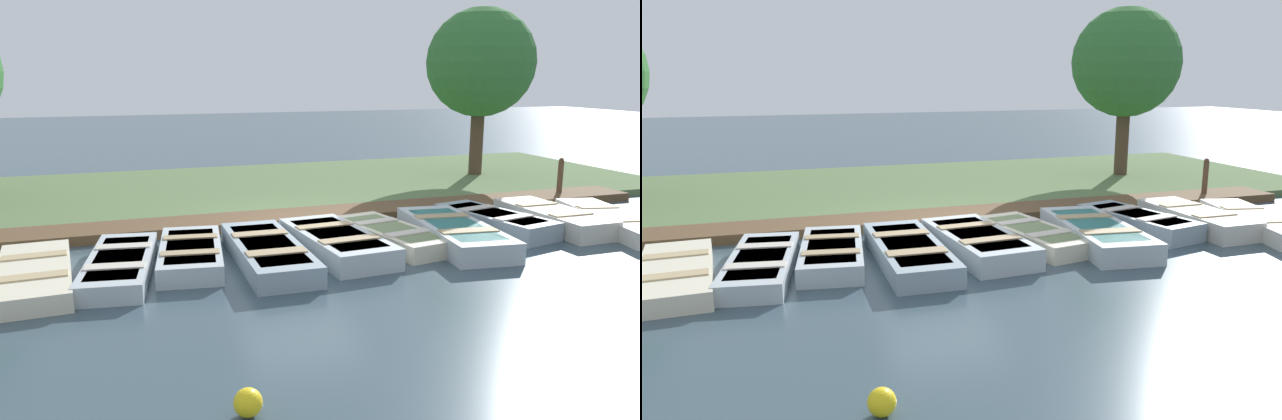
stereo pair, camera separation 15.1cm
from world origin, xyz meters
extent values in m
plane|color=#384C56|center=(0.00, 0.00, 0.00)|extent=(80.00, 80.00, 0.00)
cube|color=#567042|center=(-5.00, 0.00, 0.09)|extent=(8.00, 24.00, 0.17)
cube|color=brown|center=(-1.12, 0.00, 0.10)|extent=(1.20, 18.54, 0.20)
cube|color=beige|center=(1.64, -5.01, 0.15)|extent=(3.19, 1.30, 0.30)
cube|color=#4C709E|center=(1.64, -5.01, 0.29)|extent=(2.61, 1.02, 0.02)
cube|color=tan|center=(2.23, -4.97, 0.32)|extent=(0.38, 1.03, 0.03)
cube|color=tan|center=(1.04, -5.05, 0.32)|extent=(0.38, 1.03, 0.03)
cube|color=#B2BCC1|center=(1.54, -3.69, 0.16)|extent=(3.23, 1.46, 0.31)
cube|color=#994C33|center=(1.54, -3.69, 0.30)|extent=(2.64, 1.15, 0.03)
cube|color=beige|center=(2.13, -3.78, 0.33)|extent=(0.44, 0.97, 0.03)
cube|color=beige|center=(0.96, -3.61, 0.33)|extent=(0.44, 0.97, 0.03)
cube|color=#B2BCC1|center=(1.30, -2.48, 0.17)|extent=(2.89, 1.44, 0.34)
cube|color=beige|center=(1.30, -2.48, 0.32)|extent=(2.37, 1.14, 0.03)
cube|color=tan|center=(1.83, -2.56, 0.35)|extent=(0.41, 1.01, 0.03)
cube|color=tan|center=(0.78, -2.41, 0.35)|extent=(0.41, 1.01, 0.03)
cube|color=#8C9EA8|center=(1.70, -1.18, 0.18)|extent=(3.42, 1.17, 0.36)
cube|color=#994C33|center=(1.70, -1.18, 0.35)|extent=(2.80, 0.92, 0.03)
cube|color=tan|center=(2.34, -1.19, 0.38)|extent=(0.36, 1.03, 0.03)
cube|color=tan|center=(1.05, -1.16, 0.38)|extent=(0.36, 1.03, 0.03)
cube|color=#B2BCC1|center=(1.56, 0.19, 0.20)|extent=(3.05, 1.44, 0.40)
cube|color=#6B7F51|center=(1.56, 0.19, 0.38)|extent=(2.50, 1.13, 0.03)
cube|color=tan|center=(2.12, 0.23, 0.41)|extent=(0.38, 1.14, 0.03)
cube|color=tan|center=(0.99, 0.15, 0.41)|extent=(0.38, 1.14, 0.03)
cube|color=beige|center=(1.28, 1.45, 0.17)|extent=(2.95, 1.53, 0.33)
cube|color=#6B7F51|center=(1.28, 1.45, 0.32)|extent=(2.41, 1.21, 0.03)
cube|color=beige|center=(1.81, 1.55, 0.34)|extent=(0.45, 1.00, 0.03)
cube|color=beige|center=(0.76, 1.36, 0.34)|extent=(0.45, 1.00, 0.03)
cube|color=#B2BCC1|center=(1.65, 2.66, 0.20)|extent=(3.45, 1.61, 0.40)
cube|color=teal|center=(1.65, 2.66, 0.38)|extent=(2.83, 1.27, 0.03)
cube|color=tan|center=(2.28, 2.58, 0.41)|extent=(0.46, 1.16, 0.03)
cube|color=tan|center=(1.02, 2.73, 0.41)|extent=(0.46, 1.16, 0.03)
cube|color=#8C9EA8|center=(1.04, 4.01, 0.19)|extent=(2.90, 1.57, 0.39)
cube|color=beige|center=(1.04, 4.01, 0.37)|extent=(2.37, 1.25, 0.03)
cube|color=beige|center=(1.55, 4.12, 0.40)|extent=(0.46, 0.97, 0.03)
cube|color=beige|center=(0.53, 3.91, 0.40)|extent=(0.46, 0.97, 0.03)
cube|color=beige|center=(1.25, 5.36, 0.21)|extent=(2.89, 1.07, 0.41)
cube|color=beige|center=(1.25, 5.36, 0.39)|extent=(2.37, 0.84, 0.03)
cube|color=tan|center=(1.80, 5.36, 0.42)|extent=(0.30, 0.96, 0.03)
cube|color=tan|center=(0.70, 5.35, 0.42)|extent=(0.30, 0.96, 0.03)
cube|color=silver|center=(1.76, 6.51, 0.17)|extent=(3.51, 1.71, 0.34)
cube|color=#4C709E|center=(1.76, 6.51, 0.33)|extent=(2.87, 1.37, 0.03)
cube|color=tan|center=(2.39, 6.37, 0.36)|extent=(0.53, 0.93, 0.03)
cube|color=tan|center=(1.14, 6.66, 0.36)|extent=(0.53, 0.93, 0.03)
cylinder|color=brown|center=(-1.22, 7.57, 0.52)|extent=(0.14, 0.14, 1.04)
sphere|color=brown|center=(-1.22, 7.57, 1.06)|extent=(0.13, 0.13, 0.13)
sphere|color=yellow|center=(6.61, -2.64, 0.15)|extent=(0.29, 0.29, 0.29)
cylinder|color=#4C3828|center=(-4.78, 7.26, 1.36)|extent=(0.41, 0.41, 2.72)
sphere|color=#337033|center=(-4.78, 7.26, 3.63)|extent=(3.31, 3.31, 3.31)
camera|label=1|loc=(12.12, -3.79, 3.33)|focal=35.00mm
camera|label=2|loc=(12.17, -3.65, 3.33)|focal=35.00mm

